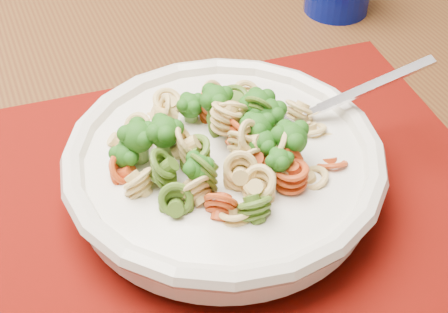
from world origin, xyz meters
name	(u,v)px	position (x,y,z in m)	size (l,w,h in m)	color
dining_table	(221,185)	(0.42, -0.44, 0.66)	(1.33, 0.88, 0.78)	#523317
placemat	(223,198)	(0.38, -0.57, 0.78)	(0.48, 0.38, 0.00)	#630604
pasta_bowl	(224,164)	(0.38, -0.56, 0.81)	(0.28, 0.28, 0.05)	silver
pasta_broccoli_heap	(224,151)	(0.38, -0.56, 0.83)	(0.23, 0.23, 0.06)	#E9C873
fork	(293,120)	(0.46, -0.54, 0.83)	(0.19, 0.02, 0.01)	silver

